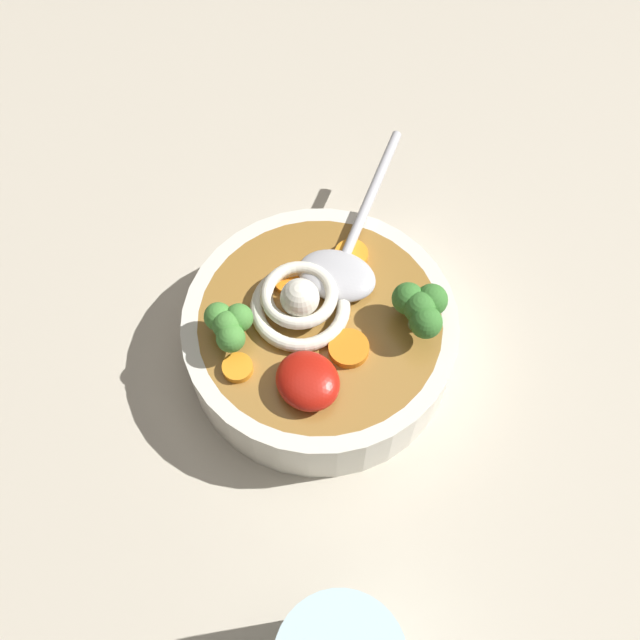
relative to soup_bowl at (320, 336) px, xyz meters
The scene contains 11 objects.
table_slab 5.98cm from the soup_bowl, 110.37° to the left, with size 136.58×136.58×4.30cm, color #BCB29E.
soup_bowl is the anchor object (origin of this frame).
noodle_pile 4.03cm from the soup_bowl, 16.51° to the left, with size 8.16×8.00×3.28cm.
soup_spoon 6.04cm from the soup_bowl, 60.67° to the right, with size 11.39×16.66×1.60cm.
chili_sauce_dollop 6.57cm from the soup_bowl, 130.78° to the left, with size 4.74×4.27×2.13cm, color #B2190F.
broccoli_floret_beside_chili 8.06cm from the soup_bowl, 62.78° to the left, with size 4.06×3.50×3.21cm.
broccoli_floret_center 8.69cm from the soup_bowl, 132.30° to the right, with size 4.61×3.97×3.65cm.
carrot_slice_beside_noodles 4.87cm from the soup_bowl, ahead, with size 2.45×2.45×0.56cm, color orange.
carrot_slice_rear 7.67cm from the soup_bowl, 84.41° to the left, with size 2.20×2.20×0.63cm, color orange.
carrot_slice_extra_b 6.72cm from the soup_bowl, 63.82° to the right, with size 2.57×2.57×0.67cm, color orange.
carrot_slice_right 4.39cm from the soup_bowl, behind, with size 2.95×2.95×0.68cm, color orange.
Camera 1 is at (-18.94, 13.89, 57.49)cm, focal length 41.58 mm.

